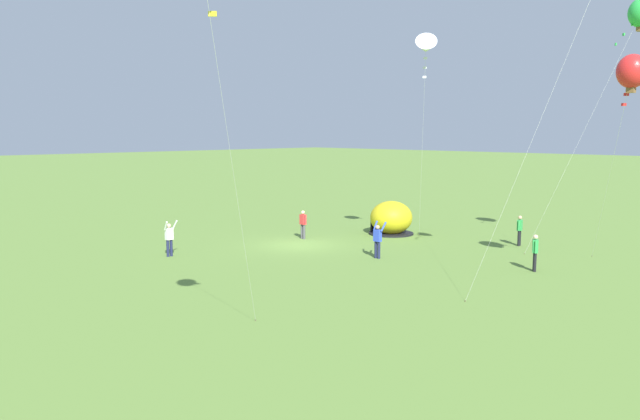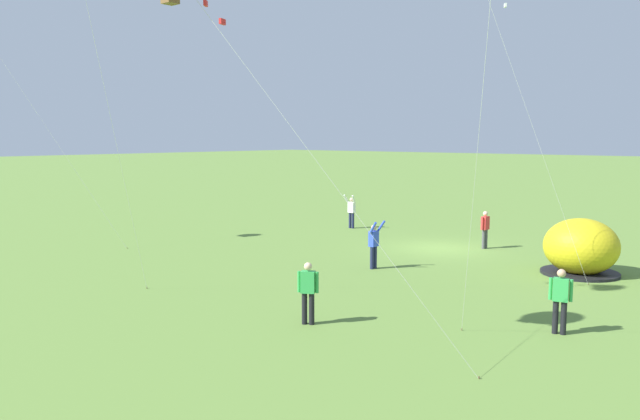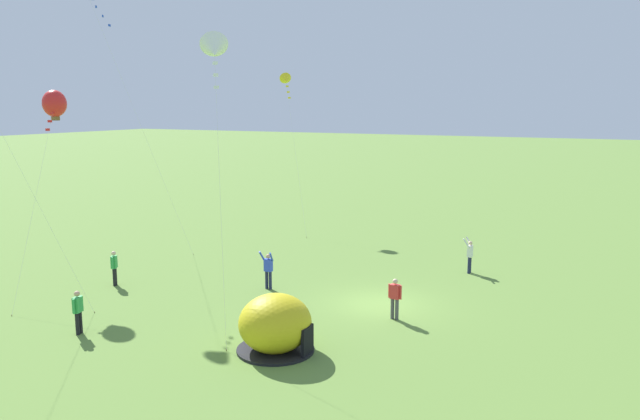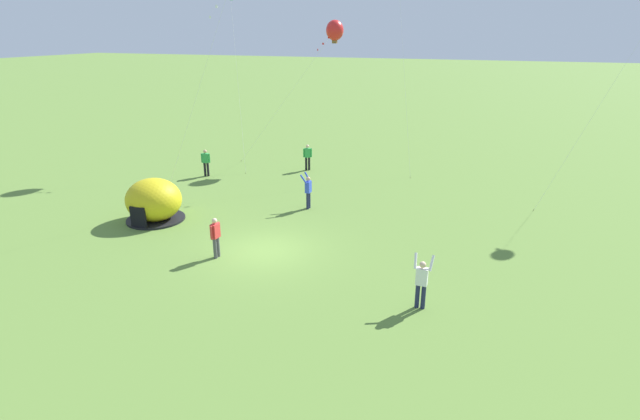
# 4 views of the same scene
# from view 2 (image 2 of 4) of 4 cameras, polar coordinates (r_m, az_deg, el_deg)

# --- Properties ---
(ground_plane) EXTENTS (300.00, 300.00, 0.00)m
(ground_plane) POSITION_cam_2_polar(r_m,az_deg,el_deg) (29.19, 10.93, -3.45)
(ground_plane) COLOR olive
(popup_tent) EXTENTS (2.81, 2.81, 2.10)m
(popup_tent) POSITION_cam_2_polar(r_m,az_deg,el_deg) (25.13, 22.75, -3.21)
(popup_tent) COLOR gold
(popup_tent) RESTS_ON ground
(person_watching_sky) EXTENTS (0.68, 0.46, 1.89)m
(person_watching_sky) POSITION_cam_2_polar(r_m,az_deg,el_deg) (34.79, 2.89, -0.05)
(person_watching_sky) COLOR #1E2347
(person_watching_sky) RESTS_ON ground
(person_arms_raised) EXTENTS (0.46, 0.68, 1.89)m
(person_arms_raised) POSITION_cam_2_polar(r_m,az_deg,el_deg) (24.22, 4.95, -3.05)
(person_arms_raised) COLOR #1E2347
(person_arms_raised) RESTS_ON ground
(person_with_toddler) EXTENTS (0.27, 0.59, 1.72)m
(person_with_toddler) POSITION_cam_2_polar(r_m,az_deg,el_deg) (29.45, 14.86, -1.57)
(person_with_toddler) COLOR #4C4C51
(person_with_toddler) RESTS_ON ground
(person_center_field) EXTENTS (0.57, 0.33, 1.72)m
(person_center_field) POSITION_cam_2_polar(r_m,az_deg,el_deg) (17.41, 21.12, -7.50)
(person_center_field) COLOR black
(person_center_field) RESTS_ON ground
(person_strolling) EXTENTS (0.52, 0.40, 1.72)m
(person_strolling) POSITION_cam_2_polar(r_m,az_deg,el_deg) (17.08, -1.10, -7.30)
(person_strolling) COLOR black
(person_strolling) RESTS_ON ground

